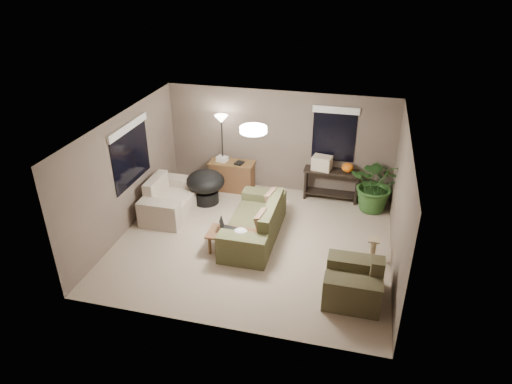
% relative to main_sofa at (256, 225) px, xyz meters
% --- Properties ---
extents(room_shell, '(5.50, 5.50, 5.50)m').
position_rel_main_sofa_xyz_m(room_shell, '(-0.01, -0.16, 0.96)').
color(room_shell, tan).
rests_on(room_shell, ground).
extents(main_sofa, '(0.95, 2.20, 0.85)m').
position_rel_main_sofa_xyz_m(main_sofa, '(0.00, 0.00, 0.00)').
color(main_sofa, '#48482B').
rests_on(main_sofa, ground).
extents(throw_pillows, '(0.31, 1.38, 0.47)m').
position_rel_main_sofa_xyz_m(throw_pillows, '(0.26, 0.00, 0.36)').
color(throw_pillows, '#8C7251').
rests_on(throw_pillows, main_sofa).
extents(loveseat, '(0.90, 1.60, 0.85)m').
position_rel_main_sofa_xyz_m(loveseat, '(-2.15, 0.52, 0.00)').
color(loveseat, beige).
rests_on(loveseat, ground).
extents(armchair, '(0.95, 1.00, 0.85)m').
position_rel_main_sofa_xyz_m(armchair, '(2.08, -1.42, 0.00)').
color(armchair, brown).
rests_on(armchair, ground).
extents(coffee_table, '(1.00, 0.55, 0.42)m').
position_rel_main_sofa_xyz_m(coffee_table, '(-0.32, -0.59, 0.06)').
color(coffee_table, brown).
rests_on(coffee_table, ground).
extents(laptop, '(0.39, 0.27, 0.24)m').
position_rel_main_sofa_xyz_m(laptop, '(-0.49, -0.49, 0.19)').
color(laptop, black).
rests_on(laptop, coffee_table).
extents(plastic_bag, '(0.40, 0.38, 0.22)m').
position_rel_main_sofa_xyz_m(plastic_bag, '(-0.12, -0.74, 0.24)').
color(plastic_bag, white).
rests_on(plastic_bag, coffee_table).
extents(desk, '(1.10, 0.50, 0.75)m').
position_rel_main_sofa_xyz_m(desk, '(-1.10, 1.97, 0.08)').
color(desk, brown).
rests_on(desk, ground).
extents(desk_papers, '(0.71, 0.30, 0.12)m').
position_rel_main_sofa_xyz_m(desk_papers, '(-1.25, 1.96, 0.51)').
color(desk_papers, silver).
rests_on(desk_papers, desk).
extents(console_table, '(1.30, 0.40, 0.75)m').
position_rel_main_sofa_xyz_m(console_table, '(1.33, 2.08, 0.14)').
color(console_table, black).
rests_on(console_table, ground).
extents(pumpkin, '(0.34, 0.34, 0.22)m').
position_rel_main_sofa_xyz_m(pumpkin, '(1.68, 2.08, 0.57)').
color(pumpkin, orange).
rests_on(pumpkin, console_table).
extents(cardboard_box, '(0.49, 0.40, 0.33)m').
position_rel_main_sofa_xyz_m(cardboard_box, '(1.08, 2.08, 0.62)').
color(cardboard_box, beige).
rests_on(cardboard_box, console_table).
extents(papasan_chair, '(1.18, 1.18, 0.80)m').
position_rel_main_sofa_xyz_m(papasan_chair, '(-1.52, 1.19, 0.17)').
color(papasan_chair, black).
rests_on(papasan_chair, ground).
extents(floor_lamp, '(0.32, 0.32, 1.91)m').
position_rel_main_sofa_xyz_m(floor_lamp, '(-1.34, 1.99, 1.30)').
color(floor_lamp, black).
rests_on(floor_lamp, ground).
extents(ceiling_fixture, '(0.50, 0.50, 0.10)m').
position_rel_main_sofa_xyz_m(ceiling_fixture, '(-0.01, -0.16, 2.15)').
color(ceiling_fixture, white).
rests_on(ceiling_fixture, room_shell).
extents(houseplant, '(1.19, 1.32, 1.03)m').
position_rel_main_sofa_xyz_m(houseplant, '(2.38, 1.79, 0.22)').
color(houseplant, '#2D5923').
rests_on(houseplant, ground).
extents(cat_scratching_post, '(0.32, 0.32, 0.50)m').
position_rel_main_sofa_xyz_m(cat_scratching_post, '(2.37, -0.26, -0.08)').
color(cat_scratching_post, tan).
rests_on(cat_scratching_post, ground).
extents(window_left, '(0.05, 1.56, 1.33)m').
position_rel_main_sofa_xyz_m(window_left, '(-2.74, 0.14, 1.49)').
color(window_left, black).
rests_on(window_left, room_shell).
extents(window_back, '(1.06, 0.05, 1.33)m').
position_rel_main_sofa_xyz_m(window_back, '(1.29, 2.31, 1.49)').
color(window_back, black).
rests_on(window_back, room_shell).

